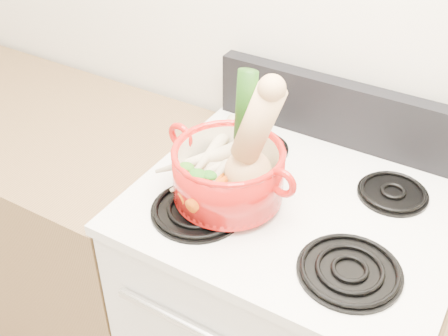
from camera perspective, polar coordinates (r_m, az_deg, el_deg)
The scene contains 24 objects.
wall_back at distance 1.49m, azimuth 14.45°, elevation 14.73°, with size 3.50×0.02×2.60m, color white.
stove_body at distance 1.74m, azimuth 6.25°, elevation -15.79°, with size 0.76×0.65×0.92m, color silver.
cooktop at distance 1.39m, azimuth 7.53°, elevation -3.81°, with size 0.78×0.67×0.03m, color silver.
control_backsplash at distance 1.56m, azimuth 12.43°, elevation 5.36°, with size 0.76×0.05×0.18m, color black.
counter_left at distance 2.24m, azimuth -19.32°, elevation -3.95°, with size 1.36×0.65×0.90m, color brown.
burner_front_left at distance 1.34m, azimuth -2.71°, elevation -4.19°, with size 0.22×0.22×0.02m, color black.
burner_front_right at distance 1.22m, azimuth 12.65°, elevation -10.06°, with size 0.22×0.22×0.02m, color black.
burner_back_left at distance 1.54m, azimuth 3.36°, elevation 2.12°, with size 0.17×0.17×0.02m, color black.
burner_back_right at distance 1.44m, azimuth 16.79°, elevation -2.35°, with size 0.17×0.17×0.02m, color black.
dutch_oven at distance 1.32m, azimuth 0.44°, elevation -0.53°, with size 0.26×0.26×0.13m, color #B4140F.
pot_handle_left at distance 1.38m, azimuth -4.44°, elevation 3.26°, with size 0.07×0.07×0.02m, color #B4140F.
pot_handle_right at distance 1.23m, azimuth 5.92°, elevation -1.49°, with size 0.07×0.07×0.02m, color #B4140F.
squash at distance 1.26m, azimuth 2.58°, elevation 3.05°, with size 0.12×0.12×0.28m, color tan, non-canonical shape.
leek at distance 1.26m, azimuth 1.95°, elevation 3.84°, with size 0.05×0.05×0.31m, color white.
ginger at distance 1.40m, azimuth 2.38°, elevation 1.03°, with size 0.09×0.06×0.05m, color tan.
parsnip_0 at distance 1.36m, azimuth -1.00°, elevation 0.02°, with size 0.05×0.05×0.24m, color beige.
parsnip_1 at distance 1.36m, azimuth -1.32°, elevation 0.43°, with size 0.04×0.04×0.21m, color beige.
parsnip_2 at distance 1.35m, azimuth 0.00°, elevation 0.25°, with size 0.04×0.04×0.18m, color beige.
parsnip_3 at distance 1.36m, azimuth -3.10°, elevation 0.80°, with size 0.04×0.04×0.19m, color beige.
parsnip_4 at distance 1.38m, azimuth -0.47°, elevation 1.62°, with size 0.04×0.04×0.20m, color beige.
parsnip_5 at distance 1.38m, azimuth -1.13°, elevation 1.95°, with size 0.05×0.05×0.24m, color beige.
carrot_0 at distance 1.32m, azimuth -0.66°, elevation -1.77°, with size 0.03×0.03×0.14m, color #C65009.
carrot_1 at distance 1.30m, azimuth -1.84°, elevation -2.16°, with size 0.03×0.03×0.13m, color #BA4C09.
carrot_2 at distance 1.29m, azimuth -0.72°, elevation -1.97°, with size 0.03×0.03×0.18m, color #DF500B.
Camera 1 is at (0.38, 0.41, 1.83)m, focal length 45.00 mm.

